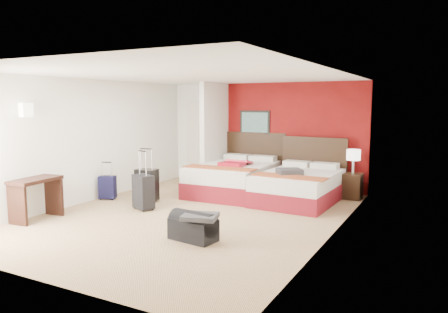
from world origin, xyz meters
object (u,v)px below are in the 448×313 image
Objects in this scene: table_lamp at (353,162)px; desk at (36,199)px; red_suitcase_open at (236,163)px; suitcase_navy at (108,188)px; nightstand at (352,186)px; suitcase_black at (147,186)px; bed_right at (299,187)px; suitcase_charcoal at (143,193)px; bed_left at (234,179)px; duffel_bag at (193,228)px.

desk is at bearing -136.51° from table_lamp.
suitcase_navy is at bearing -143.49° from red_suitcase_open.
table_lamp reaches higher than nightstand.
suitcase_black is (-3.67, -2.26, -0.47)m from table_lamp.
desk is at bearing -110.45° from suitcase_navy.
table_lamp is at bearing 44.63° from bed_right.
suitcase_charcoal is 1.36× the size of suitcase_navy.
bed_right is 3.98× the size of table_lamp.
table_lamp is at bearing 24.57° from suitcase_black.
bed_left reaches higher than nightstand.
bed_left is at bearing 133.71° from red_suitcase_open.
desk is (-2.03, -3.56, 0.04)m from bed_left.
table_lamp is at bearing 63.08° from suitcase_charcoal.
desk reaches higher than bed_right.
desk is at bearing -166.24° from duffel_bag.
desk is at bearing -121.54° from bed_left.
desk is (0.04, -1.78, 0.13)m from suitcase_navy.
red_suitcase_open is at bearing 87.34° from suitcase_charcoal.
suitcase_navy is at bearing -141.14° from bed_left.
suitcase_navy is (-3.63, -1.66, -0.07)m from bed_right.
suitcase_black reaches higher than nightstand.
bed_right is 3.22× the size of suitcase_charcoal.
table_lamp is 1.10× the size of suitcase_navy.
table_lamp is 6.21m from desk.
suitcase_navy is (-0.86, -0.23, -0.09)m from suitcase_black.
red_suitcase_open is at bearing 41.12° from suitcase_black.
duffel_bag is at bearing -75.43° from bed_left.
suitcase_black is 0.73× the size of desk.
table_lamp is (0.91, 0.83, 0.49)m from bed_right.
bed_left is 4.28× the size of table_lamp.
red_suitcase_open reaches higher than suitcase_black.
desk reaches higher than nightstand.
bed_left is 1.97m from suitcase_black.
red_suitcase_open is 2.00m from suitcase_black.
red_suitcase_open reaches higher than desk.
desk reaches higher than duffel_bag.
suitcase_navy is 0.67× the size of duffel_bag.
nightstand reaches higher than duffel_bag.
red_suitcase_open is 4.08m from desk.
duffel_bag is 3.01m from desk.
red_suitcase_open is 1.55× the size of suitcase_navy.
red_suitcase_open is 2.79m from suitcase_navy.
nightstand is (2.46, 0.70, -0.06)m from bed_left.
suitcase_black reaches higher than suitcase_navy.
bed_left is 1.56m from bed_right.
desk is (-1.17, -1.45, 0.05)m from suitcase_charcoal.
suitcase_charcoal is at bearing -36.88° from suitcase_navy.
suitcase_black is (-3.67, -2.26, 0.05)m from nightstand.
table_lamp is at bearing 17.39° from red_suitcase_open.
suitcase_black is 0.92× the size of duffel_bag.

